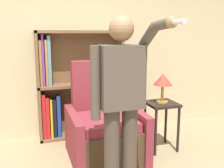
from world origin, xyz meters
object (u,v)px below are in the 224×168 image
object	(u,v)px
person_standing	(121,98)
side_table	(162,112)
bookcase	(71,87)
armchair	(104,128)
table_lamp	(163,81)

from	to	relation	value
person_standing	side_table	xyz separation A→B (m)	(0.90, 0.85, -0.48)
bookcase	person_standing	bearing A→B (deg)	-83.15
armchair	table_lamp	distance (m)	1.00
armchair	table_lamp	xyz separation A→B (m)	(0.81, -0.06, 0.59)
bookcase	table_lamp	xyz separation A→B (m)	(1.10, -0.83, 0.18)
person_standing	side_table	distance (m)	1.32
person_standing	table_lamp	bearing A→B (deg)	43.46
person_standing	side_table	bearing A→B (deg)	43.46
side_table	armchair	bearing A→B (deg)	175.85
person_standing	table_lamp	world-z (taller)	person_standing
person_standing	bookcase	bearing A→B (deg)	96.85
table_lamp	person_standing	bearing A→B (deg)	-136.54
bookcase	armchair	bearing A→B (deg)	-69.36
bookcase	armchair	size ratio (longest dim) A/B	1.33
side_table	table_lamp	bearing A→B (deg)	-90.00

